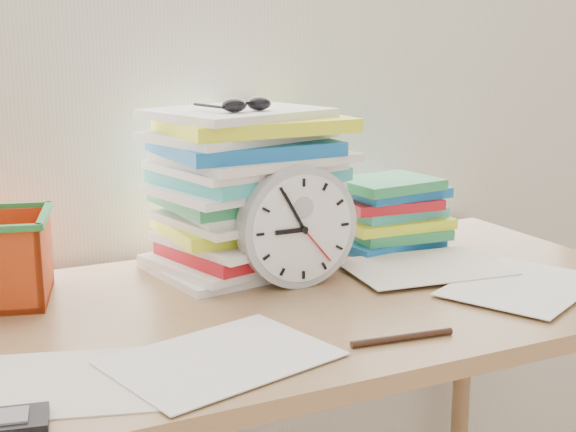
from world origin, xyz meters
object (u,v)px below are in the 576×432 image
paper_stack (246,190)px  clock (297,226)px  book_stack (391,212)px  desk (280,339)px

paper_stack → clock: bearing=-76.1°
paper_stack → clock: (0.04, -0.15, -0.04)m
book_stack → clock: bearing=-152.3°
desk → clock: bearing=42.6°
clock → book_stack: 0.35m
paper_stack → book_stack: (0.34, 0.01, -0.08)m
clock → desk: bearing=-137.4°
desk → paper_stack: bearing=83.0°
clock → book_stack: size_ratio=0.87×
desk → paper_stack: (0.02, 0.20, 0.23)m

